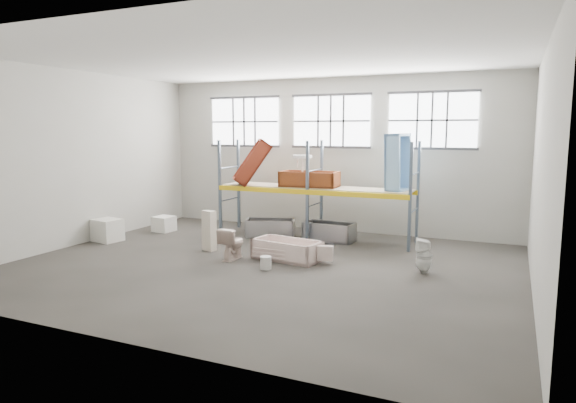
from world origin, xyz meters
The scene contains 34 objects.
floor centered at (0.00, 0.00, -0.05)m, with size 12.00×10.00×0.10m, color #47433D.
ceiling centered at (0.00, 0.00, 5.05)m, with size 12.00×10.00×0.10m, color silver.
wall_back centered at (0.00, 5.05, 2.50)m, with size 12.00×0.10×5.00m, color #A6A499.
wall_front centered at (0.00, -5.05, 2.50)m, with size 12.00×0.10×5.00m, color #A19F95.
wall_left centered at (-6.05, 0.00, 2.50)m, with size 0.10×10.00×5.00m, color #AEACA1.
wall_right centered at (6.05, 0.00, 2.50)m, with size 0.10×10.00×5.00m, color #B6B5A9.
window_left centered at (-3.20, 4.94, 3.60)m, with size 2.60×0.04×1.60m, color white.
window_mid centered at (0.00, 4.94, 3.60)m, with size 2.60×0.04×1.60m, color white.
window_right centered at (3.20, 4.94, 3.60)m, with size 2.60×0.04×1.60m, color white.
rack_upright_la centered at (-3.00, 2.90, 1.50)m, with size 0.08×0.08×3.00m, color slate.
rack_upright_lb centered at (-3.00, 4.10, 1.50)m, with size 0.08×0.08×3.00m, color slate.
rack_upright_ma centered at (0.00, 2.90, 1.50)m, with size 0.08×0.08×3.00m, color slate.
rack_upright_mb centered at (0.00, 4.10, 1.50)m, with size 0.08×0.08×3.00m, color slate.
rack_upright_ra centered at (3.00, 2.90, 1.50)m, with size 0.08×0.08×3.00m, color slate.
rack_upright_rb centered at (3.00, 4.10, 1.50)m, with size 0.08×0.08×3.00m, color slate.
rack_beam_front centered at (0.00, 2.90, 1.50)m, with size 6.00×0.10×0.14m, color yellow.
rack_beam_back centered at (0.00, 4.10, 1.50)m, with size 6.00×0.10×0.14m, color yellow.
shelf_deck centered at (0.00, 3.50, 1.58)m, with size 5.90×1.10×0.03m, color gray.
wet_patch centered at (0.00, 2.70, 0.00)m, with size 1.80×1.80×0.00m, color black.
bathtub_beige centered at (0.30, 0.76, 0.26)m, with size 1.74×0.82×0.51m, color beige, non-canonical shape.
cistern_spare centered at (1.36, 0.73, 0.28)m, with size 0.39×0.19×0.37m, color beige.
sink_in_tub centered at (0.49, 0.59, 0.16)m, with size 0.47×0.47×0.16m, color #F4DCCA.
toilet_beige centered at (-1.02, 0.24, 0.42)m, with size 0.47×0.82×0.84m, color beige.
cistern_tall centered at (-2.07, 0.81, 0.56)m, with size 0.36×0.23×1.11m, color beige.
toilet_white centered at (3.72, 0.93, 0.41)m, with size 0.37×0.38×0.82m, color white.
steel_tub_left centered at (-1.35, 3.16, 0.27)m, with size 1.50×0.70×0.55m, color #AAACB1, non-canonical shape.
steel_tub_right centered at (0.53, 3.35, 0.28)m, with size 1.51×0.70×0.55m, color #A3A6AB, non-canonical shape.
rust_tub_flat centered at (-0.16, 3.47, 1.82)m, with size 1.75×0.82×0.49m, color #853B10, non-canonical shape.
rust_tub_tilted centered at (-2.04, 3.29, 2.29)m, with size 1.53×0.72×0.43m, color maroon, non-canonical shape.
sink_on_shelf centered at (-0.35, 3.38, 2.09)m, with size 0.59×0.45×0.52m, color white.
blue_tub_upright centered at (2.49, 3.58, 2.40)m, with size 1.63×0.77×0.46m, color #83B6E5, non-canonical shape.
bucket centered at (0.21, -0.27, 0.16)m, with size 0.27×0.27×0.31m, color silver.
carton_near centered at (-5.54, 0.59, 0.33)m, with size 0.78×0.66×0.66m, color silver.
carton_far centered at (-4.92, 2.49, 0.25)m, with size 0.60×0.60×0.50m, color white.
Camera 1 is at (5.50, -10.85, 3.30)m, focal length 31.61 mm.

